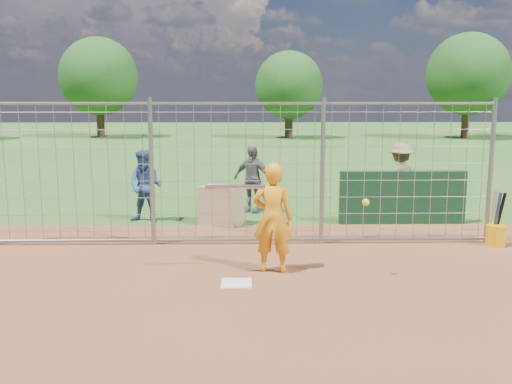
{
  "coord_description": "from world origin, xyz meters",
  "views": [
    {
      "loc": [
        0.09,
        -7.94,
        2.62
      ],
      "look_at": [
        0.3,
        0.8,
        1.15
      ],
      "focal_mm": 40.0,
      "sensor_mm": 36.0,
      "label": 1
    }
  ],
  "objects_px": {
    "batter": "(273,218)",
    "bystander_c": "(400,178)",
    "bystander_a": "(146,186)",
    "equipment_bin": "(221,205)",
    "bucket_with_bats": "(496,233)",
    "bystander_b": "(252,179)"
  },
  "relations": [
    {
      "from": "bucket_with_bats",
      "to": "bystander_b",
      "type": "bearing_deg",
      "value": 143.94
    },
    {
      "from": "batter",
      "to": "bystander_c",
      "type": "bearing_deg",
      "value": -115.89
    },
    {
      "from": "batter",
      "to": "bystander_b",
      "type": "relative_size",
      "value": 1.09
    },
    {
      "from": "equipment_bin",
      "to": "bystander_c",
      "type": "bearing_deg",
      "value": 39.82
    },
    {
      "from": "batter",
      "to": "bucket_with_bats",
      "type": "xyz_separation_m",
      "value": [
        4.02,
        1.4,
        -0.59
      ]
    },
    {
      "from": "bystander_b",
      "to": "equipment_bin",
      "type": "relative_size",
      "value": 1.91
    },
    {
      "from": "bystander_a",
      "to": "bystander_c",
      "type": "height_order",
      "value": "bystander_c"
    },
    {
      "from": "batter",
      "to": "bystander_a",
      "type": "bearing_deg",
      "value": -45.47
    },
    {
      "from": "batter",
      "to": "bystander_c",
      "type": "distance_m",
      "value": 5.39
    },
    {
      "from": "batter",
      "to": "bucket_with_bats",
      "type": "relative_size",
      "value": 1.71
    },
    {
      "from": "equipment_bin",
      "to": "bystander_b",
      "type": "bearing_deg",
      "value": 86.25
    },
    {
      "from": "bystander_a",
      "to": "bystander_b",
      "type": "bearing_deg",
      "value": 36.13
    },
    {
      "from": "batter",
      "to": "equipment_bin",
      "type": "bearing_deg",
      "value": -65.17
    },
    {
      "from": "equipment_bin",
      "to": "batter",
      "type": "bearing_deg",
      "value": -50.83
    },
    {
      "from": "bystander_a",
      "to": "bystander_c",
      "type": "relative_size",
      "value": 0.96
    },
    {
      "from": "bystander_a",
      "to": "equipment_bin",
      "type": "xyz_separation_m",
      "value": [
        1.59,
        -0.28,
        -0.36
      ]
    },
    {
      "from": "bystander_a",
      "to": "bystander_b",
      "type": "xyz_separation_m",
      "value": [
        2.24,
        0.97,
        0.0
      ]
    },
    {
      "from": "bystander_a",
      "to": "equipment_bin",
      "type": "height_order",
      "value": "bystander_a"
    },
    {
      "from": "bystander_c",
      "to": "bucket_with_bats",
      "type": "bearing_deg",
      "value": 75.69
    },
    {
      "from": "batter",
      "to": "bystander_b",
      "type": "distance_m",
      "value": 4.51
    },
    {
      "from": "equipment_bin",
      "to": "bystander_a",
      "type": "bearing_deg",
      "value": -166.32
    },
    {
      "from": "bystander_c",
      "to": "bystander_a",
      "type": "bearing_deg",
      "value": -22.28
    }
  ]
}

